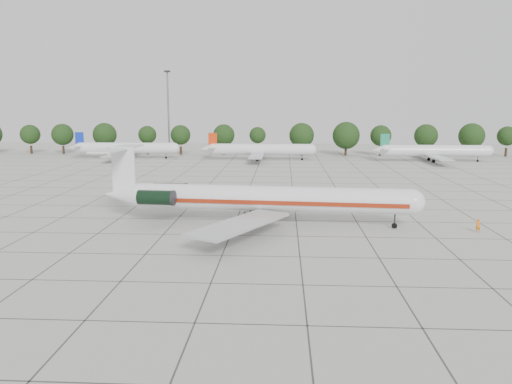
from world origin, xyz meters
TOP-DOWN VIEW (x-y plane):
  - ground at (0.00, 0.00)m, footprint 260.00×260.00m
  - apron_joints at (0.00, 15.00)m, footprint 170.00×170.00m
  - main_airliner at (2.30, -2.10)m, footprint 41.68×32.67m
  - ground_crew at (29.87, -4.94)m, footprint 0.64×0.45m
  - bg_airliner_b at (-38.23, 73.58)m, footprint 28.24×27.20m
  - bg_airliner_c at (0.02, 71.70)m, footprint 28.24×27.20m
  - bg_airliner_d at (46.66, 70.24)m, footprint 28.24×27.20m
  - tree_line at (-11.68, 85.00)m, footprint 249.86×8.44m
  - floodlight_mast at (-30.00, 92.00)m, footprint 1.60×1.60m

SIDE VIEW (x-z plane):
  - ground at x=0.00m, z-range 0.00..0.00m
  - apron_joints at x=0.00m, z-range 0.00..0.02m
  - ground_crew at x=29.87m, z-range 0.00..1.69m
  - bg_airliner_b at x=-38.23m, z-range -0.79..6.61m
  - bg_airliner_c at x=0.02m, z-range -0.79..6.61m
  - bg_airliner_d at x=46.66m, z-range -0.79..6.61m
  - main_airliner at x=2.30m, z-range -1.43..8.34m
  - tree_line at x=-11.68m, z-range 0.87..11.09m
  - floodlight_mast at x=-30.00m, z-range 1.56..27.01m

